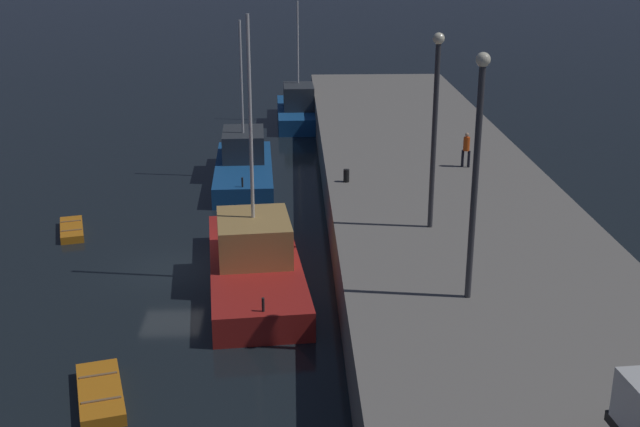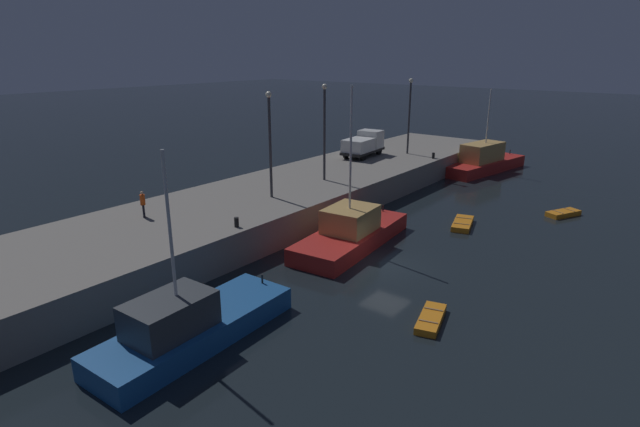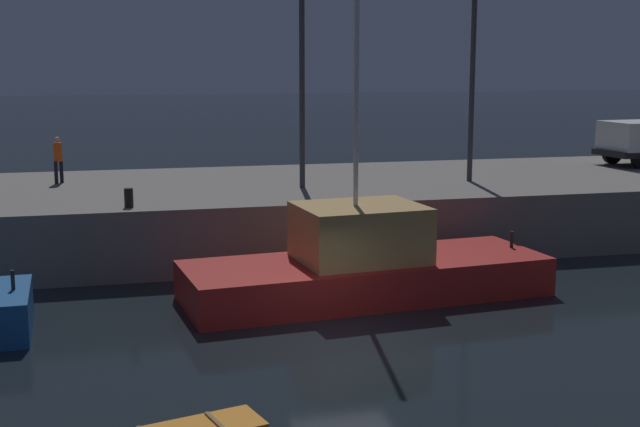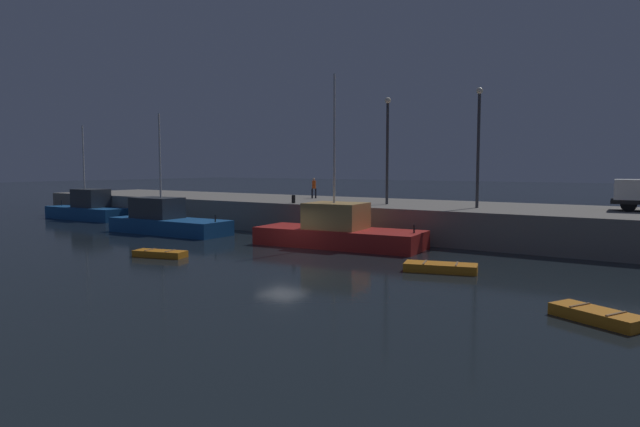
% 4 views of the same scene
% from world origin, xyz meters
% --- Properties ---
extents(ground_plane, '(320.00, 320.00, 0.00)m').
position_xyz_m(ground_plane, '(0.00, 0.00, 0.00)').
color(ground_plane, black).
extents(pier_quay, '(70.36, 10.66, 2.23)m').
position_xyz_m(pier_quay, '(0.00, 12.20, 1.12)').
color(pier_quay, gray).
rests_on(pier_quay, ground).
extents(fishing_boat_white, '(10.80, 4.57, 10.54)m').
position_xyz_m(fishing_boat_white, '(1.51, 3.68, 0.94)').
color(fishing_boat_white, red).
rests_on(fishing_boat_white, ground).
extents(lamp_post_west, '(0.44, 0.44, 7.61)m').
position_xyz_m(lamp_post_west, '(1.26, 10.68, 6.70)').
color(lamp_post_west, '#38383D').
rests_on(lamp_post_west, pier_quay).
extents(lamp_post_east, '(0.44, 0.44, 7.81)m').
position_xyz_m(lamp_post_east, '(7.81, 10.82, 6.81)').
color(lamp_post_east, '#38383D').
rests_on(lamp_post_east, pier_quay).
extents(dockworker, '(0.44, 0.44, 1.74)m').
position_xyz_m(dockworker, '(-7.33, 13.88, 3.22)').
color(dockworker, black).
rests_on(dockworker, pier_quay).
extents(bollard_central, '(0.28, 0.28, 0.60)m').
position_xyz_m(bollard_central, '(-4.95, 7.75, 2.53)').
color(bollard_central, black).
rests_on(bollard_central, pier_quay).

